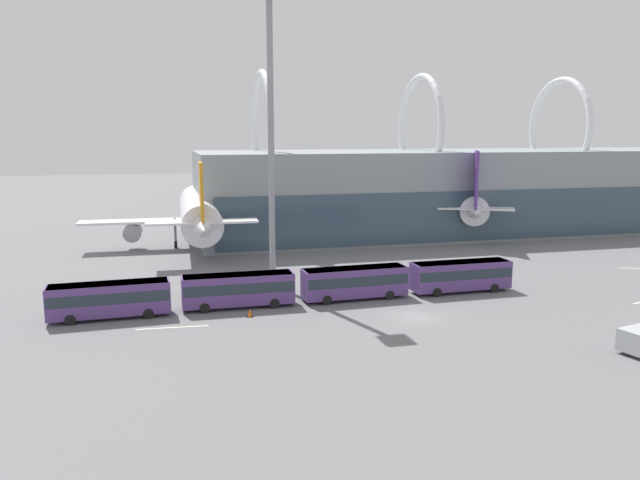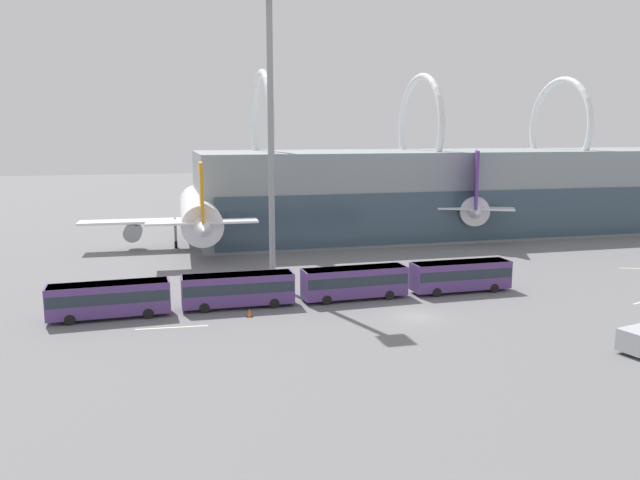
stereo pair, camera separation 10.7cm
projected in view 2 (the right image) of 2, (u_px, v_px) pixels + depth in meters
The scene contains 11 objects.
ground_plane at pixel (416, 317), 59.33m from camera, with size 440.00×440.00×0.00m, color slate.
terminal_building at pixel (619, 185), 116.81m from camera, with size 155.52×23.19×27.07m.
airliner_at_gate_far at pixel (199, 213), 95.54m from camera, with size 35.01×38.84×13.55m.
airliner_parked_remote at pixel (471, 202), 108.69m from camera, with size 33.72×32.55×14.60m.
shuttle_bus_0 at pixel (109, 298), 58.63m from camera, with size 11.22×3.26×3.38m.
shuttle_bus_1 at pixel (238, 288), 62.30m from camera, with size 11.12×2.87×3.38m.
shuttle_bus_2 at pixel (355, 281), 65.28m from camera, with size 11.21×3.19×3.38m.
shuttle_bus_3 at pixel (461, 274), 68.30m from camera, with size 11.15×2.96×3.38m.
floodlight_mast at pixel (271, 113), 68.12m from camera, with size 2.59×2.59×32.15m.
lane_stripe_1 at pixel (172, 327), 56.11m from camera, with size 6.44×0.25×0.01m, color silver.
traffic_cone_0 at pixel (250, 313), 59.34m from camera, with size 0.64×0.64×0.78m.
Camera 2 is at (-23.03, -53.16, 17.36)m, focal length 35.00 mm.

